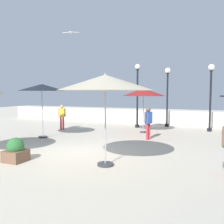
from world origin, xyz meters
TOP-DOWN VIEW (x-y plane):
  - ground_plane at (0.00, 0.00)m, footprint 56.00×56.00m
  - boundary_wall at (0.00, 9.89)m, footprint 25.20×0.30m
  - patio_umbrella_1 at (1.68, -1.09)m, footprint 3.13×3.13m
  - patio_umbrella_3 at (-3.48, 2.14)m, footprint 2.41×2.41m
  - patio_umbrella_5 at (1.04, 5.86)m, footprint 2.58×2.58m
  - lamp_post_0 at (1.89, 9.10)m, footprint 0.40×0.40m
  - lamp_post_1 at (0.07, 7.80)m, footprint 0.37×0.37m
  - lamp_post_2 at (4.75, 7.94)m, footprint 0.40×0.40m
  - guest_0 at (-4.21, 4.99)m, footprint 0.53×0.34m
  - guest_3 at (1.87, 3.83)m, footprint 0.37×0.52m
  - seagull_0 at (-4.53, 6.71)m, footprint 1.22×0.47m
  - planter at (-1.43, -1.88)m, footprint 0.70×0.70m

SIDE VIEW (x-z plane):
  - ground_plane at x=0.00m, z-range 0.00..0.00m
  - planter at x=-1.43m, z-range -0.04..0.81m
  - boundary_wall at x=0.00m, z-range 0.00..1.08m
  - guest_0 at x=-4.21m, z-range 0.17..1.80m
  - guest_3 at x=1.87m, z-range 0.18..1.84m
  - patio_umbrella_5 at x=1.04m, z-range 1.08..3.81m
  - lamp_post_1 at x=0.07m, z-range 0.48..4.85m
  - patio_umbrella_3 at x=-3.48m, z-range 1.21..4.14m
  - lamp_post_0 at x=1.89m, z-range 0.61..4.78m
  - lamp_post_2 at x=4.75m, z-range 0.61..4.78m
  - patio_umbrella_1 at x=1.68m, z-range 1.21..4.25m
  - seagull_0 at x=-4.53m, z-range 6.60..6.74m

